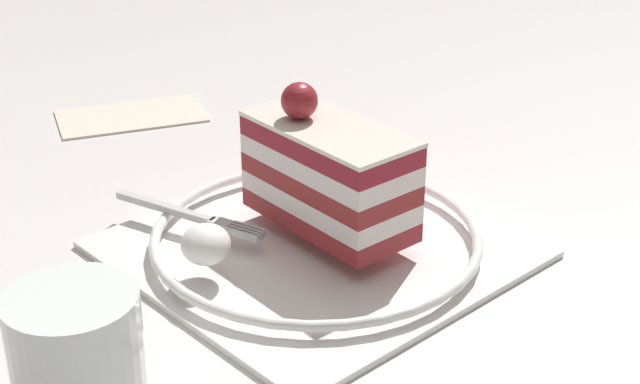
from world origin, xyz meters
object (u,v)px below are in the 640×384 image
(fork, at_px, (192,216))
(drink_glass_near, at_px, (84,368))
(folded_napkin, at_px, (131,115))
(whipped_cream_dollop, at_px, (206,244))
(dessert_plate, at_px, (320,243))
(cake_slice, at_px, (325,174))

(fork, height_order, drink_glass_near, drink_glass_near)
(drink_glass_near, bearing_deg, fork, 115.52)
(fork, xyz_separation_m, folded_napkin, (-0.20, 0.14, -0.02))
(whipped_cream_dollop, bearing_deg, dessert_plate, 63.55)
(dessert_plate, bearing_deg, whipped_cream_dollop, -116.45)
(dessert_plate, bearing_deg, cake_slice, 110.60)
(dessert_plate, distance_m, drink_glass_near, 0.21)
(cake_slice, bearing_deg, folded_napkin, 161.32)
(drink_glass_near, bearing_deg, cake_slice, 91.37)
(whipped_cream_dollop, height_order, folded_napkin, whipped_cream_dollop)
(whipped_cream_dollop, bearing_deg, cake_slice, 69.70)
(cake_slice, bearing_deg, drink_glass_near, -88.63)
(fork, height_order, folded_napkin, fork)
(cake_slice, height_order, folded_napkin, cake_slice)
(cake_slice, xyz_separation_m, whipped_cream_dollop, (-0.03, -0.09, -0.02))
(dessert_plate, relative_size, fork, 2.27)
(dessert_plate, distance_m, folded_napkin, 0.30)
(fork, distance_m, drink_glass_near, 0.19)
(whipped_cream_dollop, bearing_deg, folded_napkin, 143.90)
(drink_glass_near, relative_size, folded_napkin, 0.57)
(whipped_cream_dollop, distance_m, drink_glass_near, 0.14)
(fork, bearing_deg, whipped_cream_dollop, -39.91)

